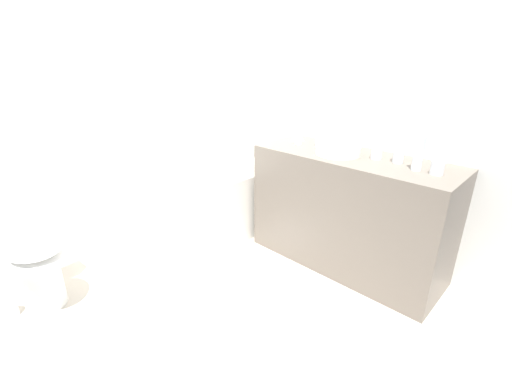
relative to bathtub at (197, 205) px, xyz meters
name	(u,v)px	position (x,y,z in m)	size (l,w,h in m)	color
ground_plane	(206,308)	(-0.58, -0.83, -0.32)	(3.82, 3.82, 0.00)	beige
wall_back_tiled	(96,112)	(-0.58, 0.44, 0.84)	(3.22, 0.10, 2.33)	silver
wall_right_mirror	(338,109)	(0.88, -0.83, 0.84)	(0.10, 2.85, 2.33)	silver
bathtub	(197,205)	(0.00, 0.00, 0.00)	(1.57, 0.79, 1.36)	silver
toilet	(35,260)	(-1.30, 0.01, 0.02)	(0.38, 0.50, 0.67)	white
vanity_counter	(347,212)	(0.56, -1.19, 0.13)	(0.55, 1.48, 0.90)	#6B6056
sink_basin	(338,150)	(0.51, -1.08, 0.61)	(0.33, 0.33, 0.07)	white
sink_faucet	(351,146)	(0.70, -1.08, 0.61)	(0.13, 0.15, 0.07)	#B8B8BE
water_bottle_0	(299,134)	(0.55, -0.69, 0.66)	(0.06, 0.06, 0.19)	silver
water_bottle_1	(419,152)	(0.53, -1.65, 0.70)	(0.06, 0.06, 0.25)	silver
water_bottle_2	(399,150)	(0.61, -1.49, 0.66)	(0.07, 0.07, 0.19)	silver
water_bottle_3	(319,134)	(0.59, -0.86, 0.68)	(0.06, 0.06, 0.23)	silver
drinking_glass_0	(377,152)	(0.60, -1.34, 0.62)	(0.08, 0.08, 0.09)	white
drinking_glass_1	(437,168)	(0.54, -1.77, 0.62)	(0.08, 0.08, 0.08)	white
soap_dish	(297,140)	(0.63, -0.63, 0.59)	(0.09, 0.06, 0.02)	white
bath_mat	(237,269)	(-0.13, -0.65, -0.32)	(0.54, 0.44, 0.01)	white
toilet_paper_roll	(7,308)	(-1.51, 0.02, -0.25)	(0.11, 0.11, 0.14)	white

